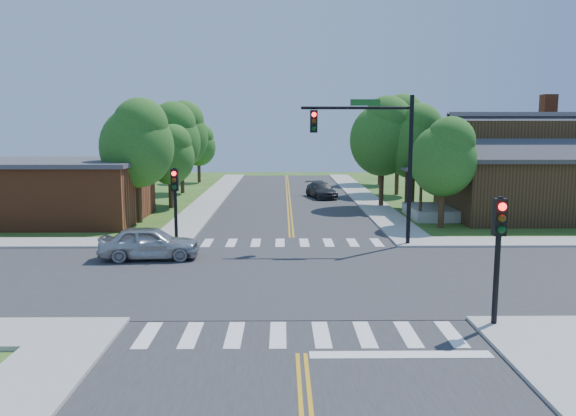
{
  "coord_description": "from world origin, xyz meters",
  "views": [
    {
      "loc": [
        -0.47,
        -21.01,
        5.73
      ],
      "look_at": [
        -0.23,
        3.29,
        2.2
      ],
      "focal_mm": 35.0,
      "sensor_mm": 36.0,
      "label": 1
    }
  ],
  "objects_px": {
    "house_ne": "(529,165)",
    "signal_pole_se": "(499,237)",
    "car_silver": "(150,243)",
    "car_dgrey": "(321,191)",
    "signal_mast_ne": "(375,145)",
    "signal_pole_nw": "(175,192)"
  },
  "relations": [
    {
      "from": "house_ne",
      "to": "signal_pole_se",
      "type": "bearing_deg",
      "value": -115.58
    },
    {
      "from": "car_silver",
      "to": "car_dgrey",
      "type": "distance_m",
      "value": 22.91
    },
    {
      "from": "house_ne",
      "to": "car_dgrey",
      "type": "bearing_deg",
      "value": 142.04
    },
    {
      "from": "house_ne",
      "to": "car_dgrey",
      "type": "distance_m",
      "value": 16.02
    },
    {
      "from": "signal_mast_ne",
      "to": "signal_pole_nw",
      "type": "bearing_deg",
      "value": -179.93
    },
    {
      "from": "car_dgrey",
      "to": "car_silver",
      "type": "bearing_deg",
      "value": -126.44
    },
    {
      "from": "house_ne",
      "to": "car_silver",
      "type": "distance_m",
      "value": 24.33
    },
    {
      "from": "signal_pole_se",
      "to": "house_ne",
      "type": "xyz_separation_m",
      "value": [
        9.51,
        19.86,
        0.67
      ]
    },
    {
      "from": "signal_pole_nw",
      "to": "house_ne",
      "type": "height_order",
      "value": "house_ne"
    },
    {
      "from": "signal_pole_se",
      "to": "car_silver",
      "type": "relative_size",
      "value": 0.87
    },
    {
      "from": "car_silver",
      "to": "signal_pole_nw",
      "type": "bearing_deg",
      "value": -17.0
    },
    {
      "from": "car_dgrey",
      "to": "signal_pole_se",
      "type": "bearing_deg",
      "value": -97.94
    },
    {
      "from": "signal_mast_ne",
      "to": "signal_pole_nw",
      "type": "xyz_separation_m",
      "value": [
        -9.51,
        -0.01,
        -2.19
      ]
    },
    {
      "from": "signal_pole_se",
      "to": "signal_pole_nw",
      "type": "distance_m",
      "value": 15.84
    },
    {
      "from": "signal_mast_ne",
      "to": "signal_pole_nw",
      "type": "height_order",
      "value": "signal_mast_ne"
    },
    {
      "from": "house_ne",
      "to": "car_dgrey",
      "type": "xyz_separation_m",
      "value": [
        -12.45,
        9.72,
        -2.71
      ]
    },
    {
      "from": "signal_mast_ne",
      "to": "house_ne",
      "type": "relative_size",
      "value": 0.55
    },
    {
      "from": "signal_pole_se",
      "to": "car_silver",
      "type": "bearing_deg",
      "value": 144.44
    },
    {
      "from": "signal_mast_ne",
      "to": "signal_pole_se",
      "type": "bearing_deg",
      "value": -81.44
    },
    {
      "from": "car_silver",
      "to": "car_dgrey",
      "type": "bearing_deg",
      "value": -26.91
    },
    {
      "from": "signal_mast_ne",
      "to": "car_silver",
      "type": "relative_size",
      "value": 1.65
    },
    {
      "from": "signal_mast_ne",
      "to": "house_ne",
      "type": "height_order",
      "value": "signal_mast_ne"
    }
  ]
}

